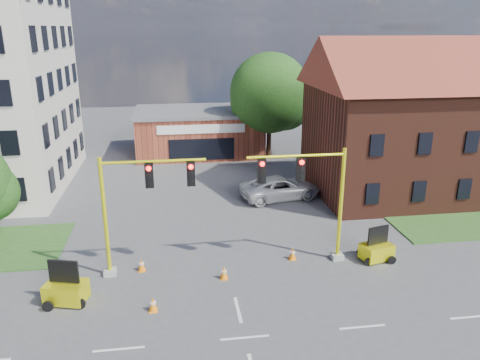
{
  "coord_description": "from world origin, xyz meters",
  "views": [
    {
      "loc": [
        -2.49,
        -15.84,
        11.98
      ],
      "look_at": [
        1.25,
        10.0,
        3.44
      ],
      "focal_mm": 35.0,
      "sensor_mm": 36.0,
      "label": 1
    }
  ],
  "objects": [
    {
      "name": "ground",
      "position": [
        0.0,
        0.0,
        0.0
      ],
      "size": [
        120.0,
        120.0,
        0.0
      ],
      "primitive_type": "plane",
      "color": "#4A4A4D",
      "rests_on": "ground"
    },
    {
      "name": "brick_shop",
      "position": [
        0.0,
        29.98,
        2.16
      ],
      "size": [
        12.4,
        8.4,
        4.3
      ],
      "color": "maroon",
      "rests_on": "ground"
    },
    {
      "name": "townhouse_row",
      "position": [
        18.0,
        16.0,
        5.93
      ],
      "size": [
        21.0,
        11.0,
        11.5
      ],
      "color": "#4A2116",
      "rests_on": "ground"
    },
    {
      "name": "tree_large",
      "position": [
        6.88,
        27.08,
        5.93
      ],
      "size": [
        7.84,
        7.46,
        9.93
      ],
      "color": "#321E12",
      "rests_on": "ground"
    },
    {
      "name": "signal_mast_west",
      "position": [
        -4.36,
        6.0,
        3.92
      ],
      "size": [
        5.3,
        0.6,
        6.2
      ],
      "color": "#989893",
      "rests_on": "ground"
    },
    {
      "name": "signal_mast_east",
      "position": [
        4.36,
        6.0,
        3.92
      ],
      "size": [
        5.3,
        0.6,
        6.2
      ],
      "color": "#989893",
      "rests_on": "ground"
    },
    {
      "name": "trailer_west",
      "position": [
        -7.66,
        3.73,
        0.63
      ],
      "size": [
        2.02,
        1.6,
        2.02
      ],
      "rotation": [
        0.0,
        0.0,
        -0.26
      ],
      "color": "#F6F114",
      "rests_on": "ground"
    },
    {
      "name": "trailer_east",
      "position": [
        8.05,
        5.62,
        0.58
      ],
      "size": [
        1.86,
        1.48,
        1.86
      ],
      "rotation": [
        0.0,
        0.0,
        0.27
      ],
      "color": "#F6F114",
      "rests_on": "ground"
    },
    {
      "name": "cone_a",
      "position": [
        -3.74,
        2.44,
        0.34
      ],
      "size": [
        0.4,
        0.4,
        0.7
      ],
      "color": "orange",
      "rests_on": "ground"
    },
    {
      "name": "cone_b",
      "position": [
        -4.44,
        6.18,
        0.34
      ],
      "size": [
        0.4,
        0.4,
        0.7
      ],
      "color": "orange",
      "rests_on": "ground"
    },
    {
      "name": "cone_c",
      "position": [
        -0.32,
        4.78,
        0.34
      ],
      "size": [
        0.4,
        0.4,
        0.7
      ],
      "color": "orange",
      "rests_on": "ground"
    },
    {
      "name": "cone_d",
      "position": [
        3.58,
        6.3,
        0.34
      ],
      "size": [
        0.4,
        0.4,
        0.7
      ],
      "color": "orange",
      "rests_on": "ground"
    },
    {
      "name": "pickup_white",
      "position": [
        5.05,
        15.73,
        0.81
      ],
      "size": [
        6.27,
        3.79,
        1.63
      ],
      "primitive_type": "imported",
      "rotation": [
        0.0,
        0.0,
        1.77
      ],
      "color": "silver",
      "rests_on": "ground"
    }
  ]
}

